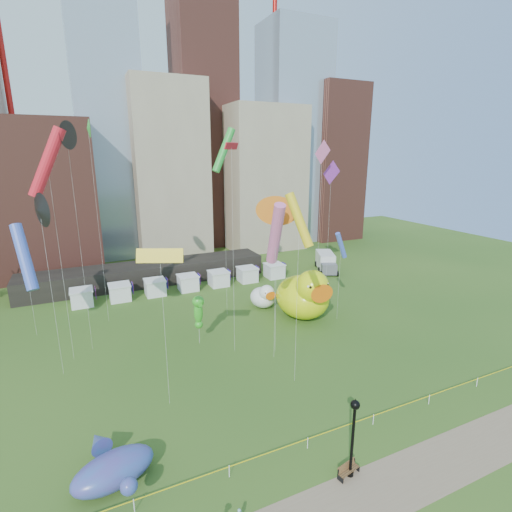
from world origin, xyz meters
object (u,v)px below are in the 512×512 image
seahorse_purple (315,287)px  lamppost (353,429)px  big_duck (304,295)px  small_duck (264,296)px  park_bench (348,469)px  seahorse_green (198,309)px  box_truck (326,262)px  whale_inflatable (113,467)px

seahorse_purple → lamppost: size_ratio=0.93×
big_duck → seahorse_purple: (1.62, 0.07, 0.76)m
lamppost → small_duck: bearing=75.4°
park_bench → seahorse_green: bearing=87.3°
lamppost → box_truck: (25.05, 38.94, -1.93)m
big_duck → whale_inflatable: (-24.61, -16.70, -2.10)m
big_duck → park_bench: bearing=-112.0°
big_duck → small_duck: big_duck is taller
seahorse_green → seahorse_purple: size_ratio=1.05×
seahorse_purple → box_truck: 20.84m
small_duck → seahorse_purple: 7.46m
park_bench → box_truck: box_truck is taller
park_bench → lamppost: (0.14, -0.08, 3.07)m
small_duck → box_truck: (17.77, 10.91, -0.00)m
small_duck → seahorse_green: (-10.96, -6.31, 2.47)m
seahorse_purple → box_truck: (12.97, 16.15, -2.32)m
seahorse_green → lamppost: 22.03m
lamppost → seahorse_purple: bearing=62.1°
park_bench → lamppost: bearing=-41.5°
park_bench → box_truck: 46.32m
big_duck → seahorse_green: (-14.14, -1.00, 0.91)m
whale_inflatable → box_truck: bearing=25.1°
small_duck → seahorse_green: 12.89m
big_duck → park_bench: (-10.60, -22.64, -2.71)m
lamppost → box_truck: bearing=57.2°
seahorse_purple → lamppost: 25.80m
small_duck → box_truck: 20.85m
seahorse_green → whale_inflatable: 19.11m
park_bench → lamppost: size_ratio=0.30×
seahorse_purple → park_bench: seahorse_purple is taller
small_duck → park_bench: small_duck is taller
lamppost → box_truck: 46.34m
park_bench → box_truck: (25.19, 38.86, 1.14)m
seahorse_green → box_truck: size_ratio=0.73×
small_duck → park_bench: bearing=-105.3°
seahorse_purple → small_duck: bearing=120.7°
whale_inflatable → small_duck: bearing=30.8°
small_duck → lamppost: lamppost is taller
seahorse_purple → whale_inflatable: (-26.23, -16.78, -2.86)m
seahorse_purple → box_truck: bearing=39.4°
big_duck → lamppost: bearing=-111.6°
big_duck → small_duck: 6.38m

